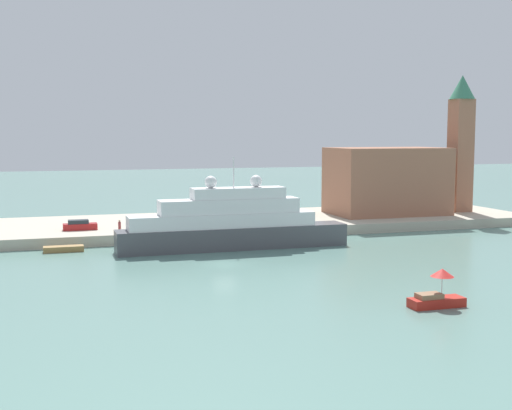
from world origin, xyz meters
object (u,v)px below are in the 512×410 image
Objects in this scene: bell_tower at (461,138)px; parked_car at (80,226)px; mooring_bollard at (224,226)px; small_motorboat at (437,294)px; person_figure at (120,227)px; large_yacht at (231,224)px; work_barge at (64,249)px; harbor_building at (387,181)px.

bell_tower reaches higher than parked_car.
mooring_bollard is (-42.58, -8.48, -11.80)m from bell_tower.
small_motorboat reaches higher than person_figure.
small_motorboat is at bearing -74.71° from large_yacht.
work_barge is at bearing -169.57° from mooring_bollard.
mooring_bollard is at bearing -0.56° from person_figure.
harbor_building is at bearing 66.21° from small_motorboat.
small_motorboat is 46.46m from work_barge.
bell_tower reaches higher than large_yacht.
large_yacht is 33.63m from small_motorboat.
small_motorboat is 1.05× the size of parked_car.
bell_tower reaches higher than mooring_bollard.
bell_tower is 5.01× the size of parked_car.
person_figure is at bearing 147.56° from large_yacht.
person_figure is (7.17, 4.02, 1.86)m from work_barge.
parked_car is at bearing 144.27° from large_yacht.
harbor_building is (30.60, 16.95, 3.64)m from large_yacht.
harbor_building is at bearing 28.98° from large_yacht.
harbor_building reaches higher than work_barge.
large_yacht reaches higher than person_figure.
person_figure is at bearing -168.47° from harbor_building.
mooring_bollard is (1.18, 7.97, -1.31)m from large_yacht.
parked_car reaches higher than mooring_bollard.
person_figure is (-56.51, -8.35, -11.36)m from bell_tower.
work_barge is 8.42m from person_figure.
small_motorboat is at bearing -59.60° from parked_car.
bell_tower is 62.52m from parked_car.
harbor_building is 24.88× the size of mooring_bollard.
small_motorboat reaches higher than mooring_bollard.
large_yacht is at bearing -159.40° from bell_tower.
mooring_bollard reaches higher than work_barge.
mooring_bollard is at bearing 81.55° from large_yacht.
bell_tower is 58.25m from person_figure.
large_yacht reaches higher than small_motorboat.
bell_tower is at bearing 3.56° from parked_car.
harbor_building is (21.75, 49.33, 5.61)m from small_motorboat.
person_figure is at bearing 179.44° from mooring_bollard.
small_motorboat is at bearing -79.24° from mooring_bollard.
person_figure is (4.81, -4.53, 0.21)m from parked_car.
parked_car is (-17.56, 12.63, -1.08)m from large_yacht.
large_yacht is 35.17m from harbor_building.
work_barge is at bearing 168.41° from large_yacht.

